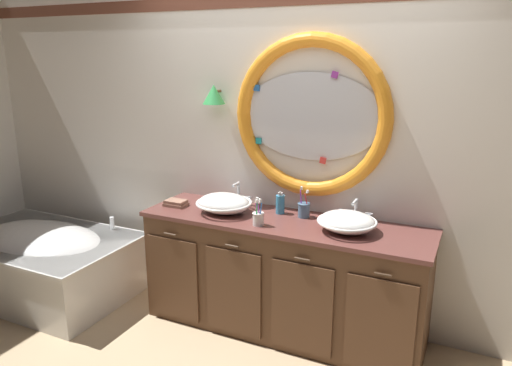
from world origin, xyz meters
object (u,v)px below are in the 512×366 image
sink_basin_left (224,203)px  folded_hand_towel (176,203)px  toothbrush_holder_right (304,209)px  toothbrush_holder_left (258,218)px  soap_dispenser (280,204)px  sink_basin_right (347,222)px  bathtub (42,258)px

sink_basin_left → folded_hand_towel: (-0.41, -0.03, -0.05)m
sink_basin_left → toothbrush_holder_right: size_ratio=1.86×
toothbrush_holder_left → soap_dispenser: bearing=84.1°
sink_basin_right → toothbrush_holder_left: (-0.57, -0.14, -0.01)m
toothbrush_holder_right → soap_dispenser: size_ratio=1.34×
toothbrush_holder_right → soap_dispenser: bearing=178.3°
soap_dispenser → toothbrush_holder_right: bearing=-1.7°
toothbrush_holder_right → sink_basin_left: bearing=-165.1°
bathtub → toothbrush_holder_right: (2.14, 0.46, 0.60)m
sink_basin_right → toothbrush_holder_right: bearing=156.9°
bathtub → toothbrush_holder_left: size_ratio=7.81×
soap_dispenser → toothbrush_holder_left: bearing=-95.9°
toothbrush_holder_left → soap_dispenser: (0.03, 0.30, 0.02)m
folded_hand_towel → bathtub: bearing=-166.3°
sink_basin_right → folded_hand_towel: (-1.32, -0.03, -0.05)m
toothbrush_holder_left → soap_dispenser: 0.30m
toothbrush_holder_right → folded_hand_towel: (-0.97, -0.17, -0.04)m
bathtub → toothbrush_holder_right: toothbrush_holder_right is taller
bathtub → toothbrush_holder_right: size_ratio=6.89×
toothbrush_holder_left → folded_hand_towel: bearing=171.2°
soap_dispenser → folded_hand_towel: size_ratio=0.99×
soap_dispenser → folded_hand_towel: bearing=-166.9°
sink_basin_left → toothbrush_holder_left: (0.34, -0.14, -0.02)m
soap_dispenser → sink_basin_left: bearing=-157.4°
sink_basin_left → soap_dispenser: size_ratio=2.48×
sink_basin_left → sink_basin_right: size_ratio=1.06×
folded_hand_towel → sink_basin_right: bearing=1.1°
toothbrush_holder_right → soap_dispenser: 0.19m
sink_basin_left → soap_dispenser: (0.37, 0.15, 0.00)m
sink_basin_right → folded_hand_towel: size_ratio=2.31×
sink_basin_left → sink_basin_right: (0.91, 0.00, -0.00)m
bathtub → folded_hand_towel: size_ratio=9.06×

